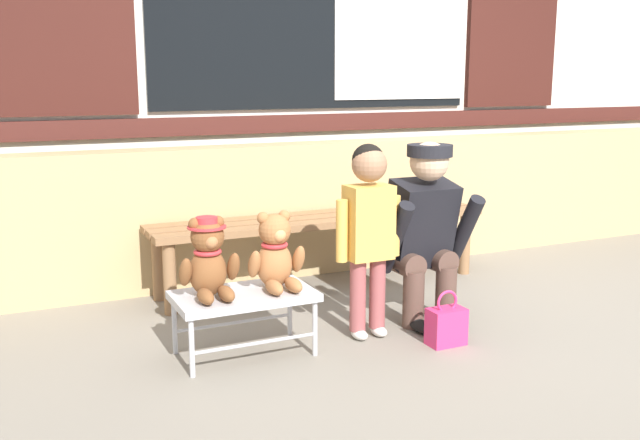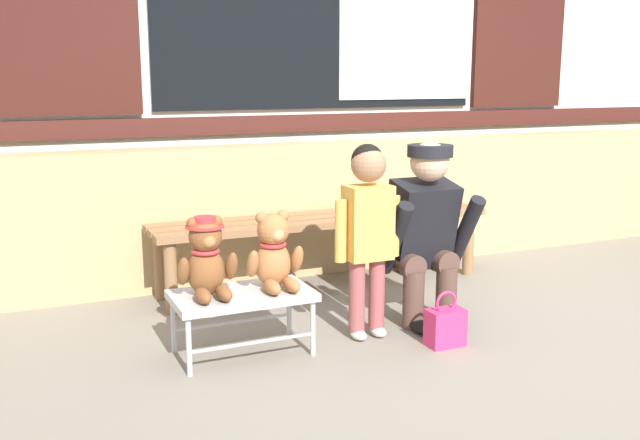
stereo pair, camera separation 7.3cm
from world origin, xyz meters
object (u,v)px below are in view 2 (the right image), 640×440
teddy_bear_plain (274,254)px  wooden_bench_long (323,227)px  adult_crouching (425,232)px  handbag_on_ground (445,326)px  small_display_bench (242,299)px  child_standing (368,220)px  teddy_bear_with_hat (207,259)px

teddy_bear_plain → wooden_bench_long: bearing=53.3°
adult_crouching → teddy_bear_plain: bearing=-175.7°
adult_crouching → handbag_on_ground: bearing=-105.2°
small_display_bench → teddy_bear_plain: size_ratio=1.76×
child_standing → adult_crouching: child_standing is taller
small_display_bench → teddy_bear_with_hat: bearing=179.2°
small_display_bench → child_standing: child_standing is taller
adult_crouching → wooden_bench_long: bearing=105.7°
teddy_bear_with_hat → handbag_on_ground: teddy_bear_with_hat is taller
child_standing → adult_crouching: 0.41m
child_standing → handbag_on_ground: child_standing is taller
teddy_bear_plain → small_display_bench: bearing=-179.5°
small_display_bench → handbag_on_ground: bearing=-17.7°
small_display_bench → teddy_bear_with_hat: 0.26m
child_standing → wooden_bench_long: bearing=79.4°
small_display_bench → handbag_on_ground: (0.92, -0.29, -0.17)m
teddy_bear_with_hat → teddy_bear_plain: bearing=-0.1°
wooden_bench_long → small_display_bench: wooden_bench_long is taller
wooden_bench_long → teddy_bear_with_hat: 1.28m
wooden_bench_long → teddy_bear_with_hat: (-0.96, -0.85, 0.10)m
adult_crouching → handbag_on_ground: adult_crouching is taller
adult_crouching → handbag_on_ground: 0.54m
wooden_bench_long → small_display_bench: bearing=-133.0°
wooden_bench_long → handbag_on_ground: bearing=-83.9°
teddy_bear_plain → handbag_on_ground: 0.89m
teddy_bear_plain → handbag_on_ground: teddy_bear_plain is taller
child_standing → adult_crouching: size_ratio=1.01×
teddy_bear_plain → handbag_on_ground: bearing=-21.3°
child_standing → teddy_bear_plain: bearing=175.9°
wooden_bench_long → teddy_bear_plain: bearing=-126.7°
child_standing → adult_crouching: bearing=14.1°
small_display_bench → teddy_bear_with_hat: (-0.16, 0.00, 0.21)m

